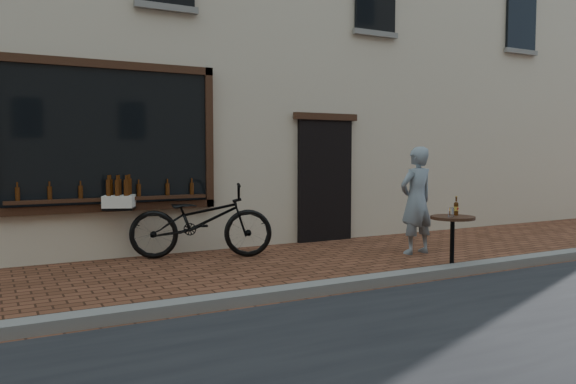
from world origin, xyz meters
name	(u,v)px	position (x,y,z in m)	size (l,w,h in m)	color
ground	(344,295)	(0.00, 0.00, 0.00)	(90.00, 90.00, 0.00)	#532C1B
kerb	(335,286)	(0.00, 0.20, 0.06)	(90.00, 0.25, 0.12)	slate
cargo_bicycle	(198,220)	(-0.69, 2.97, 0.58)	(2.58, 1.56, 1.22)	black
bistro_table	(452,232)	(1.99, 0.35, 0.54)	(0.59, 0.59, 1.01)	black
pedestrian	(416,200)	(2.48, 1.64, 0.85)	(0.62, 0.41, 1.71)	gray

